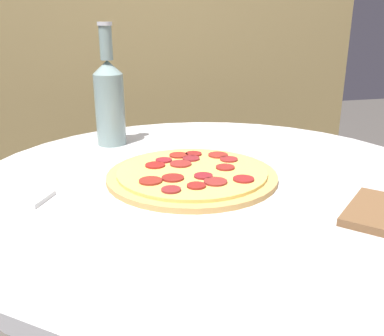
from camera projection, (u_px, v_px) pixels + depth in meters
The scene contains 5 objects.
table at pixel (211, 264), 0.86m from camera, with size 0.90×0.90×0.69m.
fence_panel at pixel (143, 92), 1.61m from camera, with size 1.70×0.04×1.42m.
pizza at pixel (192, 174), 0.79m from camera, with size 0.31×0.31×0.02m.
beer_bottle at pixel (109, 99), 0.97m from camera, with size 0.07×0.07×0.27m.
napkin at pixel (17, 197), 0.70m from camera, with size 0.12×0.10×0.01m.
Camera 1 is at (-0.22, -0.71, 0.97)m, focal length 40.00 mm.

